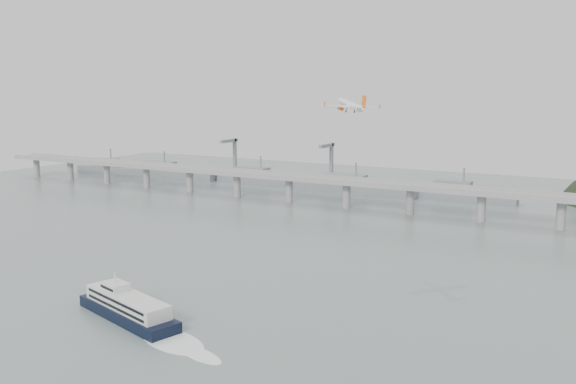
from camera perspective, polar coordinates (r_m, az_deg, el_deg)
The scene contains 5 objects.
ground at distance 282.57m, azimuth -5.52°, elevation -8.84°, with size 900.00×900.00×0.00m, color slate.
bridge at distance 453.14m, azimuth 8.85°, elevation 0.37°, with size 800.00×22.00×23.90m.
distant_fleet at distance 580.96m, azimuth -3.27°, elevation 1.32°, with size 453.00×60.90×40.00m.
ferry at distance 250.96m, azimuth -14.77°, elevation -10.41°, with size 88.26×34.15×17.01m.
airliner at distance 322.53m, azimuth 5.92°, elevation 8.08°, with size 28.87×27.42×9.52m.
Camera 1 is at (153.68, -219.90, 88.73)m, focal length 38.00 mm.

